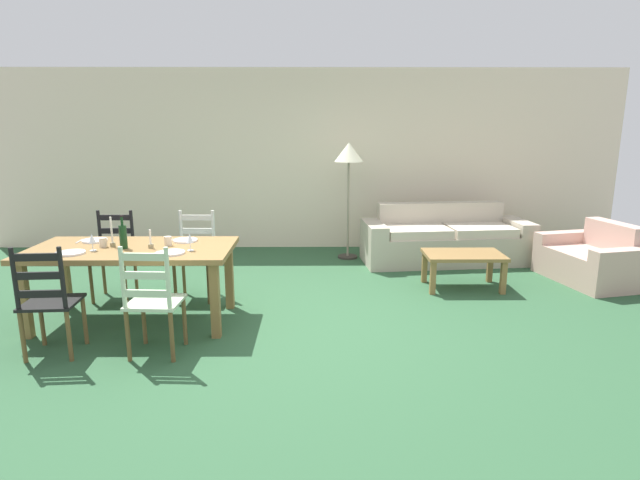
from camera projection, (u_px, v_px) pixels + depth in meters
name	position (u px, v px, depth m)	size (l,w,h in m)	color
ground_plane	(296.00, 326.00, 4.92)	(9.60, 9.60, 0.02)	#2C5535
wall_far	(304.00, 160.00, 7.84)	(9.60, 0.16, 2.70)	beige
dining_table	(132.00, 256.00, 4.87)	(1.90, 0.96, 0.75)	olive
dining_chair_near_left	(49.00, 301.00, 4.18)	(0.45, 0.43, 0.96)	black
dining_chair_near_right	(153.00, 301.00, 4.19)	(0.44, 0.42, 0.96)	beige
dining_chair_far_left	(114.00, 255.00, 5.64)	(0.43, 0.41, 0.96)	black
dining_chair_far_right	(196.00, 256.00, 5.63)	(0.43, 0.41, 0.96)	silver
dinner_plate_near_left	(71.00, 253.00, 4.60)	(0.24, 0.24, 0.02)	white
fork_near_left	(55.00, 254.00, 4.60)	(0.02, 0.17, 0.01)	silver
dinner_plate_near_right	(171.00, 253.00, 4.61)	(0.24, 0.24, 0.02)	white
fork_near_right	(155.00, 253.00, 4.61)	(0.02, 0.17, 0.01)	silver
dinner_plate_far_left	(95.00, 240.00, 5.09)	(0.24, 0.24, 0.02)	white
fork_far_left	(80.00, 241.00, 5.09)	(0.02, 0.17, 0.01)	silver
dinner_plate_far_right	(185.00, 240.00, 5.10)	(0.24, 0.24, 0.02)	white
fork_far_right	(170.00, 241.00, 5.10)	(0.02, 0.17, 0.01)	silver
wine_bottle	(123.00, 236.00, 4.78)	(0.07, 0.07, 0.32)	#143819
wine_glass_near_left	(92.00, 239.00, 4.69)	(0.06, 0.06, 0.16)	white
wine_glass_near_right	(190.00, 239.00, 4.69)	(0.06, 0.06, 0.16)	white
coffee_cup_primary	(168.00, 241.00, 4.90)	(0.07, 0.07, 0.09)	beige
coffee_cup_secondary	(103.00, 242.00, 4.85)	(0.07, 0.07, 0.09)	beige
candle_tall	(112.00, 238.00, 4.85)	(0.05, 0.05, 0.29)	#998C66
candle_short	(151.00, 243.00, 4.80)	(0.05, 0.05, 0.18)	#998C66
couch	(444.00, 241.00, 7.18)	(2.35, 1.02, 0.80)	#B8AD98
coffee_table	(463.00, 259.00, 5.98)	(0.90, 0.56, 0.42)	olive
armchair_upholstered	(595.00, 261.00, 6.27)	(1.03, 1.31, 0.72)	#CEA595
standing_lamp	(349.00, 159.00, 7.10)	(0.40, 0.40, 1.64)	#332D28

